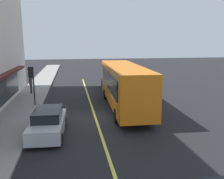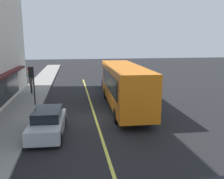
# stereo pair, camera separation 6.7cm
# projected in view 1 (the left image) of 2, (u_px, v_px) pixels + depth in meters

# --- Properties ---
(ground) EXTENTS (120.00, 120.00, 0.00)m
(ground) POSITION_uv_depth(u_px,v_px,m) (96.00, 119.00, 16.82)
(ground) COLOR black
(sidewalk) EXTENTS (80.00, 2.89, 0.15)m
(sidewalk) POSITION_uv_depth(u_px,v_px,m) (13.00, 122.00, 15.87)
(sidewalk) COLOR gray
(sidewalk) RESTS_ON ground
(lane_centre_stripe) EXTENTS (36.00, 0.16, 0.01)m
(lane_centre_stripe) POSITION_uv_depth(u_px,v_px,m) (96.00, 119.00, 16.82)
(lane_centre_stripe) COLOR #D8D14C
(lane_centre_stripe) RESTS_ON ground
(bus) EXTENTS (11.22, 2.94, 3.50)m
(bus) POSITION_uv_depth(u_px,v_px,m) (124.00, 84.00, 19.10)
(bus) COLOR orange
(bus) RESTS_ON ground
(traffic_light) EXTENTS (0.30, 0.52, 3.20)m
(traffic_light) POSITION_uv_depth(u_px,v_px,m) (31.00, 77.00, 19.46)
(traffic_light) COLOR #2D2D33
(traffic_light) RESTS_ON sidewalk
(car_silver) EXTENTS (4.39, 2.04, 1.52)m
(car_silver) POSITION_uv_depth(u_px,v_px,m) (48.00, 123.00, 13.75)
(car_silver) COLOR #B7BABF
(car_silver) RESTS_ON ground
(car_navy) EXTENTS (4.35, 1.95, 1.52)m
(car_navy) POSITION_uv_depth(u_px,v_px,m) (111.00, 82.00, 27.54)
(car_navy) COLOR navy
(car_navy) RESTS_ON ground
(pedestrian_mid_block) EXTENTS (0.34, 0.34, 1.86)m
(pedestrian_mid_block) POSITION_uv_depth(u_px,v_px,m) (31.00, 83.00, 24.11)
(pedestrian_mid_block) COLOR black
(pedestrian_mid_block) RESTS_ON sidewalk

